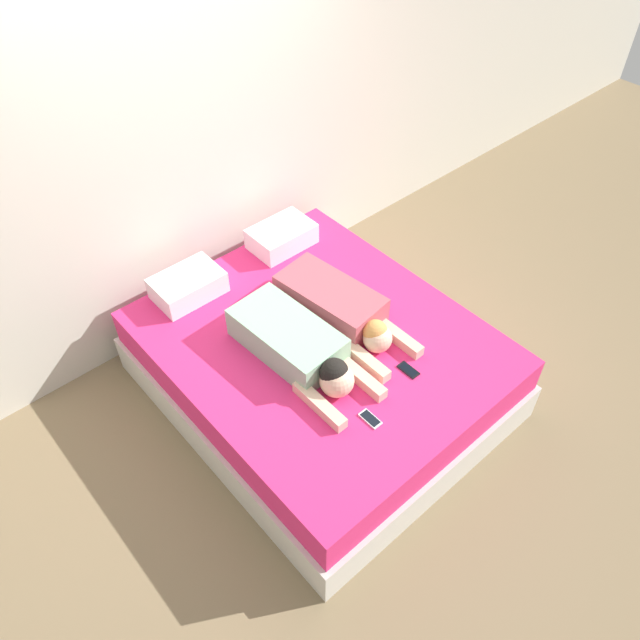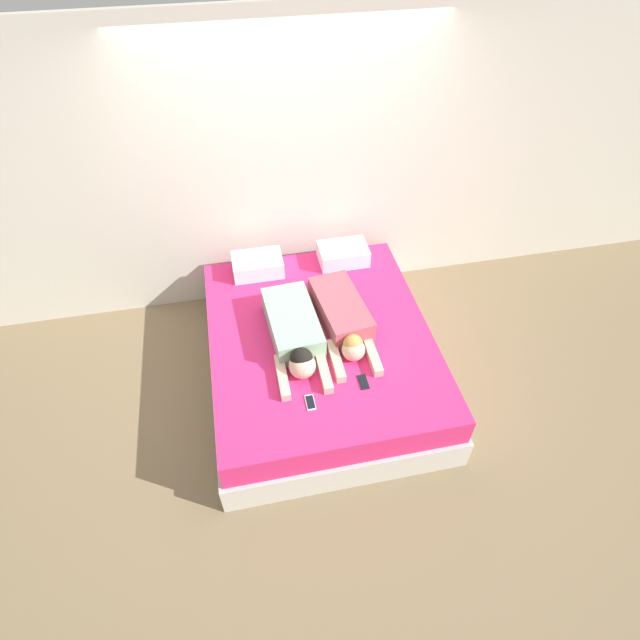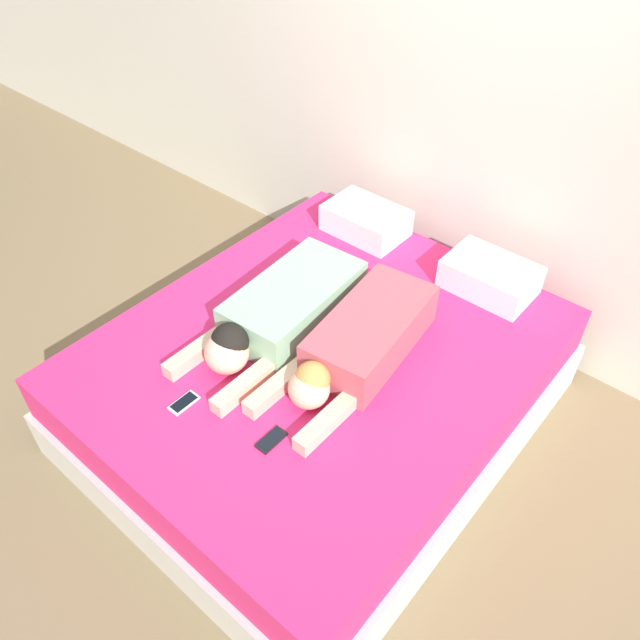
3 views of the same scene
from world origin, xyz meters
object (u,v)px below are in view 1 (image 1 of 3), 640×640
at_px(cell_phone_left, 370,419).
at_px(person_left, 298,347).
at_px(pillow_head_left, 188,285).
at_px(bed, 320,365).
at_px(pillow_head_right, 282,236).
at_px(cell_phone_right, 408,370).
at_px(person_right, 340,308).

bearing_deg(cell_phone_left, person_left, 90.68).
bearing_deg(pillow_head_left, bed, -65.43).
bearing_deg(person_left, pillow_head_left, 101.42).
bearing_deg(pillow_head_right, cell_phone_left, -111.57).
distance_m(bed, pillow_head_right, 1.02).
bearing_deg(pillow_head_right, cell_phone_right, -97.40).
height_order(bed, cell_phone_right, cell_phone_right).
distance_m(pillow_head_right, person_right, 0.86).
relative_size(person_right, cell_phone_left, 7.68).
distance_m(bed, pillow_head_left, 1.02).
height_order(pillow_head_right, person_right, person_right).
bearing_deg(person_right, bed, -169.95).
relative_size(pillow_head_right, person_right, 0.44).
height_order(pillow_head_left, cell_phone_left, pillow_head_left).
xyz_separation_m(pillow_head_left, cell_phone_left, (0.19, -1.53, -0.07)).
relative_size(pillow_head_left, pillow_head_right, 1.00).
bearing_deg(cell_phone_right, pillow_head_right, 82.60).
bearing_deg(pillow_head_left, cell_phone_right, -66.78).
relative_size(pillow_head_left, cell_phone_left, 3.37).
xyz_separation_m(pillow_head_left, cell_phone_right, (0.61, -1.43, -0.07)).
height_order(pillow_head_right, cell_phone_right, pillow_head_right).
relative_size(bed, pillow_head_left, 4.83).
relative_size(cell_phone_left, cell_phone_right, 1.00).
bearing_deg(person_left, bed, 12.60).
bearing_deg(pillow_head_right, pillow_head_left, 180.00).
relative_size(pillow_head_left, cell_phone_right, 3.37).
bearing_deg(cell_phone_left, pillow_head_right, 68.43).
height_order(pillow_head_right, person_left, person_left).
bearing_deg(person_left, cell_phone_right, -49.93).
distance_m(bed, cell_phone_right, 0.66).
xyz_separation_m(person_right, cell_phone_right, (0.02, -0.59, -0.09)).
bearing_deg(pillow_head_left, pillow_head_right, 0.00).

